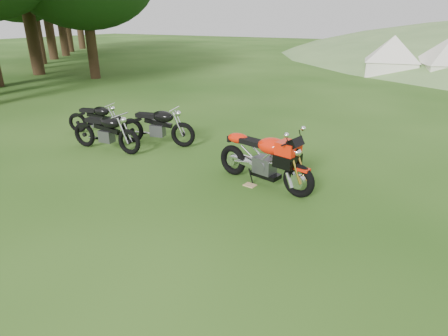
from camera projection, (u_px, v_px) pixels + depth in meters
The scene contains 8 objects.
ground at pixel (195, 220), 6.52m from camera, with size 120.00×120.00×0.00m, color #1C430E.
treeline at pixel (78, 65), 27.65m from camera, with size 28.00×32.00×14.00m, color black, non-canonical shape.
sport_motorcycle at pixel (264, 154), 7.67m from camera, with size 2.26×0.56×1.35m, color red, non-canonical shape.
plywood_board at pixel (250, 185), 7.87m from camera, with size 0.24×0.20×0.02m, color tan.
vintage_moto_a at pixel (97, 118), 11.21m from camera, with size 1.87×0.43×0.98m, color black, non-canonical shape.
vintage_moto_b at pixel (105, 130), 9.75m from camera, with size 2.09×0.48×1.10m, color black, non-canonical shape.
vintage_moto_d at pixel (157, 125), 10.21m from camera, with size 2.14×0.50×1.13m, color black, non-canonical shape.
tent_left at pixel (392, 55), 22.35m from camera, with size 2.81×2.81×2.44m, color white, non-canonical shape.
Camera 1 is at (3.19, -4.76, 3.29)m, focal length 30.00 mm.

